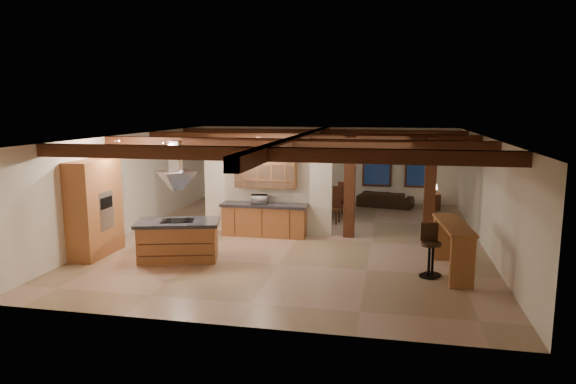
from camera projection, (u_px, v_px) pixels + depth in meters
name	position (u px, v px, depth m)	size (l,w,h in m)	color
ground	(298.00, 238.00, 14.55)	(12.00, 12.00, 0.00)	tan
room_walls	(298.00, 176.00, 14.25)	(12.00, 12.00, 12.00)	silver
ceiling_beams	(298.00, 141.00, 14.09)	(10.00, 12.00, 0.28)	#38180E
timber_posts	(390.00, 177.00, 14.25)	(2.50, 0.30, 2.90)	#38180E
partition_wall	(267.00, 196.00, 15.05)	(3.80, 0.18, 2.20)	silver
pantry_cabinet	(95.00, 208.00, 12.75)	(0.67, 1.60, 2.40)	olive
back_counter	(264.00, 220.00, 14.77)	(2.50, 0.66, 0.94)	olive
upper_display_cabinet	(266.00, 171.00, 14.74)	(1.80, 0.36, 0.95)	olive
range_hood	(176.00, 188.00, 12.26)	(1.10, 1.10, 1.40)	silver
back_windows	(398.00, 165.00, 19.49)	(2.70, 0.07, 1.70)	#38180E
framed_art	(288.00, 157.00, 20.30)	(0.65, 0.05, 0.85)	#38180E
recessed_cans	(184.00, 140.00, 12.70)	(3.16, 2.46, 0.03)	silver
kitchen_island	(178.00, 240.00, 12.48)	(2.17, 1.53, 0.98)	olive
dining_table	(320.00, 208.00, 17.28)	(1.81, 1.01, 0.64)	#39180E
sofa	(385.00, 199.00, 19.07)	(2.01, 0.79, 0.59)	black
microwave	(259.00, 199.00, 14.70)	(0.45, 0.31, 0.25)	#B6B6BA
bar_counter	(453.00, 240.00, 11.41)	(0.76, 2.23, 1.15)	olive
side_table	(433.00, 201.00, 18.58)	(0.47, 0.47, 0.59)	#38180E
table_lamp	(434.00, 187.00, 18.49)	(0.29, 0.29, 0.34)	black
bar_stool_a	(429.00, 250.00, 11.21)	(0.41, 0.42, 1.18)	black
bar_stool_b	(432.00, 250.00, 11.30)	(0.42, 0.44, 1.15)	black
dining_chairs	(320.00, 200.00, 17.24)	(2.12, 2.12, 1.18)	#38180E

